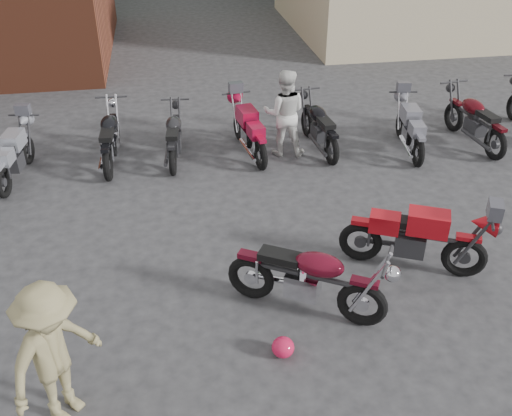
{
  "coord_description": "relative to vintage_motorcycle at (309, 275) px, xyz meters",
  "views": [
    {
      "loc": [
        -1.43,
        -5.49,
        5.38
      ],
      "look_at": [
        -0.22,
        1.7,
        0.9
      ],
      "focal_mm": 40.0,
      "sensor_mm": 36.0,
      "label": 1
    }
  ],
  "objects": [
    {
      "name": "ground",
      "position": [
        -0.27,
        -0.33,
        -0.63
      ],
      "size": [
        90.0,
        90.0,
        0.0
      ],
      "primitive_type": "plane",
      "color": "#2E2E30"
    },
    {
      "name": "vintage_motorcycle",
      "position": [
        0.0,
        0.0,
        0.0
      ],
      "size": [
        2.24,
        1.72,
        1.26
      ],
      "primitive_type": null,
      "rotation": [
        0.0,
        0.0,
        -0.53
      ],
      "color": "#5A0B1B",
      "rests_on": "ground"
    },
    {
      "name": "sportbike",
      "position": [
        1.82,
        0.68,
        -0.02
      ],
      "size": [
        2.21,
        1.53,
        1.23
      ],
      "primitive_type": null,
      "rotation": [
        0.0,
        0.0,
        -0.44
      ],
      "color": "red",
      "rests_on": "ground"
    },
    {
      "name": "helmet",
      "position": [
        -0.5,
        -0.76,
        -0.5
      ],
      "size": [
        0.32,
        0.32,
        0.27
      ],
      "primitive_type": "ellipsoid",
      "rotation": [
        0.0,
        0.0,
        0.12
      ],
      "color": "#D31643",
      "rests_on": "ground"
    },
    {
      "name": "person_light",
      "position": [
        0.71,
        4.93,
        0.28
      ],
      "size": [
        1.01,
        0.86,
        1.82
      ],
      "primitive_type": "imported",
      "rotation": [
        0.0,
        0.0,
        2.92
      ],
      "color": "silver",
      "rests_on": "ground"
    },
    {
      "name": "person_tan",
      "position": [
        -3.09,
        -1.21,
        0.28
      ],
      "size": [
        1.27,
        1.33,
        1.82
      ],
      "primitive_type": "imported",
      "rotation": [
        0.0,
        0.0,
        0.88
      ],
      "color": "#94895B",
      "rests_on": "ground"
    },
    {
      "name": "row_bike_1",
      "position": [
        -4.65,
        4.71,
        -0.08
      ],
      "size": [
        0.89,
        1.96,
        1.1
      ],
      "primitive_type": null,
      "rotation": [
        0.0,
        0.0,
        1.43
      ],
      "color": "#9B9EAA",
      "rests_on": "ground"
    },
    {
      "name": "row_bike_2",
      "position": [
        -2.86,
        5.13,
        -0.03
      ],
      "size": [
        0.78,
        2.1,
        1.2
      ],
      "primitive_type": null,
      "rotation": [
        0.0,
        0.0,
        1.53
      ],
      "color": "black",
      "rests_on": "ground"
    },
    {
      "name": "row_bike_3",
      "position": [
        -1.57,
        5.08,
        -0.08
      ],
      "size": [
        0.82,
        1.95,
        1.1
      ],
      "primitive_type": null,
      "rotation": [
        0.0,
        0.0,
        1.47
      ],
      "color": "black",
      "rests_on": "ground"
    },
    {
      "name": "row_bike_4",
      "position": [
        -0.02,
        5.05,
        -0.05
      ],
      "size": [
        0.96,
        2.09,
        1.17
      ],
      "primitive_type": null,
      "rotation": [
        0.0,
        0.0,
        1.72
      ],
      "color": "#B20E35",
      "rests_on": "ground"
    },
    {
      "name": "row_bike_5",
      "position": [
        1.49,
        5.03,
        -0.05
      ],
      "size": [
        0.85,
        2.06,
        1.16
      ],
      "primitive_type": null,
      "rotation": [
        0.0,
        0.0,
        1.67
      ],
      "color": "black",
      "rests_on": "ground"
    },
    {
      "name": "row_bike_6",
      "position": [
        3.37,
        4.62,
        -0.07
      ],
      "size": [
        0.91,
        2.01,
        1.13
      ],
      "primitive_type": null,
      "rotation": [
        0.0,
        0.0,
        1.43
      ],
      "color": "gray",
      "rests_on": "ground"
    },
    {
      "name": "row_bike_7",
      "position": [
        4.87,
        4.73,
        -0.02
      ],
      "size": [
        0.93,
        2.19,
        1.23
      ],
      "primitive_type": null,
      "rotation": [
        0.0,
        0.0,
        1.68
      ],
      "color": "#490910",
      "rests_on": "ground"
    }
  ]
}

